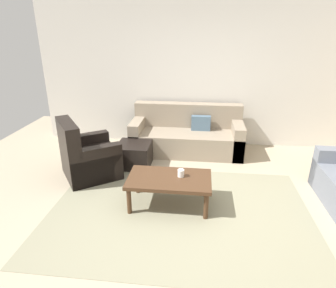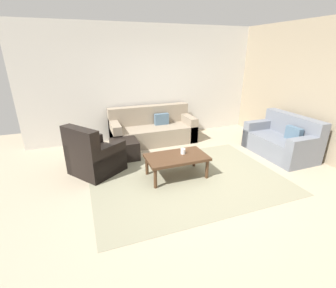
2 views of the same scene
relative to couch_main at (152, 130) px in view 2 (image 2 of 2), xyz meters
name	(u,v)px [view 2 (image 2 of 2)]	position (x,y,z in m)	size (l,w,h in m)	color
ground_plane	(187,179)	(0.02, -2.11, -0.30)	(8.00, 8.00, 0.00)	tan
rear_partition	(146,83)	(0.02, 0.49, 1.10)	(6.00, 0.12, 2.80)	silver
stone_feature_panel	(324,92)	(3.02, -2.11, 1.10)	(0.12, 5.20, 2.80)	gray
area_rug	(187,179)	(0.02, -2.11, -0.29)	(3.39, 2.41, 0.01)	gray
couch_main	(152,130)	(0.00, 0.00, 0.00)	(2.08, 0.87, 0.88)	gray
couch_loveseat	(283,142)	(2.48, -1.82, 0.00)	(0.87, 1.48, 0.88)	slate
armchair_leather	(93,158)	(-1.54, -1.28, 0.01)	(1.12, 1.12, 0.95)	black
ottoman	(125,149)	(-0.86, -0.80, -0.10)	(0.56, 0.56, 0.40)	black
coffee_table	(177,159)	(-0.13, -1.94, 0.06)	(1.10, 0.64, 0.41)	#472D1C
cup	(183,151)	(0.02, -1.89, 0.16)	(0.09, 0.09, 0.10)	white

